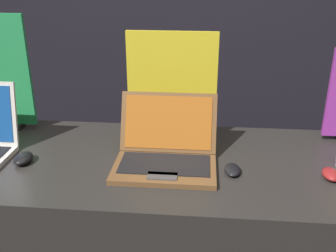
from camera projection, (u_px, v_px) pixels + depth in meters
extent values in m
cube|color=black|center=(186.00, 7.00, 2.57)|extent=(8.00, 0.05, 2.80)
cube|color=#282623|center=(168.00, 252.00, 1.77)|extent=(2.14, 0.74, 0.93)
ellipsoid|color=black|center=(23.00, 158.00, 1.56)|extent=(0.07, 0.10, 0.04)
cube|color=black|center=(5.00, 125.00, 1.90)|extent=(0.18, 0.07, 0.02)
cube|color=brown|center=(164.00, 169.00, 1.50)|extent=(0.39, 0.25, 0.02)
cube|color=black|center=(165.00, 164.00, 1.51)|extent=(0.35, 0.17, 0.00)
cube|color=#3F3F42|center=(162.00, 176.00, 1.43)|extent=(0.11, 0.05, 0.00)
cube|color=brown|center=(168.00, 122.00, 1.61)|extent=(0.39, 0.11, 0.23)
cube|color=#A5591E|center=(168.00, 122.00, 1.61)|extent=(0.35, 0.09, 0.20)
ellipsoid|color=black|center=(232.00, 170.00, 1.49)|extent=(0.06, 0.10, 0.03)
cube|color=black|center=(172.00, 133.00, 1.81)|extent=(0.22, 0.07, 0.02)
cube|color=gold|center=(172.00, 83.00, 1.72)|extent=(0.39, 0.02, 0.45)
ellipsoid|color=maroon|center=(331.00, 174.00, 1.45)|extent=(0.06, 0.09, 0.03)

